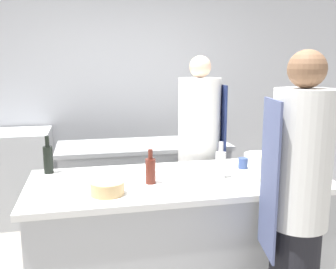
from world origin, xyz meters
TOP-DOWN VIEW (x-y plane):
  - wall_back at (0.00, 2.13)m, footprint 8.00×0.06m
  - prep_counter at (0.00, 0.00)m, footprint 2.07×0.89m
  - pass_counter at (-0.06, 1.21)m, footprint 1.71×0.67m
  - oven_range at (-1.48, 1.74)m, footprint 0.93×0.67m
  - chef_at_prep_near at (0.50, -0.69)m, footprint 0.36×0.35m
  - chef_at_stove at (0.37, 0.71)m, footprint 0.40×0.38m
  - bottle_olive_oil at (-0.21, -0.06)m, footprint 0.07×0.07m
  - bottle_vinegar at (0.56, -0.20)m, footprint 0.08×0.08m
  - bottle_wine at (0.81, 0.07)m, footprint 0.07×0.07m
  - bottle_cooking_oil at (-0.90, 0.34)m, footprint 0.07×0.07m
  - bottle_sauce at (0.29, -0.04)m, footprint 0.07×0.07m
  - bowl_mixing_large at (-0.51, -0.22)m, footprint 0.21×0.21m
  - bowl_prep_small at (0.75, 0.27)m, footprint 0.25×0.25m
  - cup at (0.55, 0.14)m, footprint 0.07×0.07m
  - cutting_board at (-0.03, 0.14)m, footprint 0.38×0.19m
  - stockpot at (0.46, 1.08)m, footprint 0.30×0.30m

SIDE VIEW (x-z plane):
  - prep_counter at x=0.00m, z-range 0.00..0.91m
  - pass_counter at x=-0.06m, z-range 0.00..0.91m
  - oven_range at x=-1.48m, z-range 0.00..0.99m
  - chef_at_stove at x=0.37m, z-range 0.00..1.77m
  - chef_at_prep_near at x=0.50m, z-range 0.01..1.78m
  - cutting_board at x=-0.03m, z-range 0.91..0.92m
  - bowl_prep_small at x=0.75m, z-range 0.91..0.98m
  - bowl_mixing_large at x=-0.51m, z-range 0.91..0.99m
  - cup at x=0.55m, z-range 0.91..0.99m
  - bottle_olive_oil at x=-0.21m, z-range 0.88..1.12m
  - stockpot at x=0.46m, z-range 0.91..1.10m
  - bottle_sauce at x=0.29m, z-range 0.88..1.14m
  - bottle_wine at x=0.81m, z-range 0.88..1.14m
  - bottle_vinegar at x=0.56m, z-range 0.88..1.14m
  - bottle_cooking_oil at x=-0.90m, z-range 0.88..1.16m
  - wall_back at x=0.00m, z-range 0.00..2.80m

